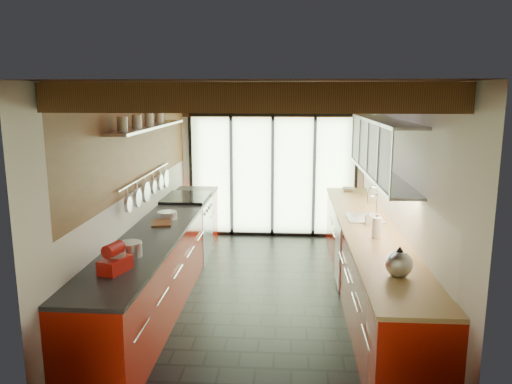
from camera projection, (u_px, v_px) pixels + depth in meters
ground at (265, 295)px, 6.30m from camera, size 5.50×5.50×0.00m
room_shell at (265, 166)px, 5.98m from camera, size 5.50×5.50×5.50m
ceiling_beams at (267, 97)px, 6.19m from camera, size 3.14×5.06×4.90m
glass_door at (273, 143)px, 8.61m from camera, size 2.95×0.10×2.90m
left_counter at (164, 258)px, 6.30m from camera, size 0.68×5.00×0.92m
range_stove at (187, 227)px, 7.71m from camera, size 0.66×0.90×0.97m
right_counter at (368, 263)px, 6.13m from camera, size 0.68×5.00×0.92m
sink_assembly at (366, 215)px, 6.42m from camera, size 0.45×0.52×0.43m
upper_cabinets_right at (382, 148)px, 6.14m from camera, size 0.34×3.00×3.00m
left_wall_fixtures at (150, 150)px, 6.29m from camera, size 0.28×2.60×0.96m
stand_mixer at (115, 260)px, 4.51m from camera, size 0.26×0.35×0.28m
pot_large at (130, 249)px, 4.93m from camera, size 0.26×0.26×0.15m
pot_small at (167, 215)px, 6.41m from camera, size 0.29×0.29×0.10m
cutting_board at (162, 223)px, 6.14m from camera, size 0.29×0.36×0.03m
kettle at (399, 262)px, 4.40m from camera, size 0.29×0.32×0.28m
paper_towel at (377, 228)px, 5.54m from camera, size 0.13×0.13×0.28m
soap_bottle at (368, 218)px, 6.12m from camera, size 0.08×0.08×0.17m
bowl at (348, 189)px, 8.23m from camera, size 0.28×0.28×0.05m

